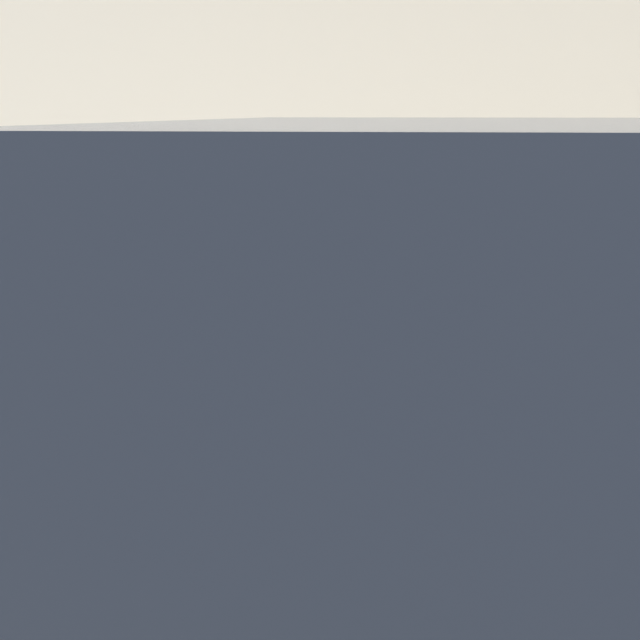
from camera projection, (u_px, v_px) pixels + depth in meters
sidewalk at (347, 475)px, 4.44m from camera, size 24.00×2.80×0.12m
building_facade at (403, 27)px, 6.10m from camera, size 24.00×0.30×4.77m
parking_meter at (320, 285)px, 2.97m from camera, size 0.22×0.12×1.63m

